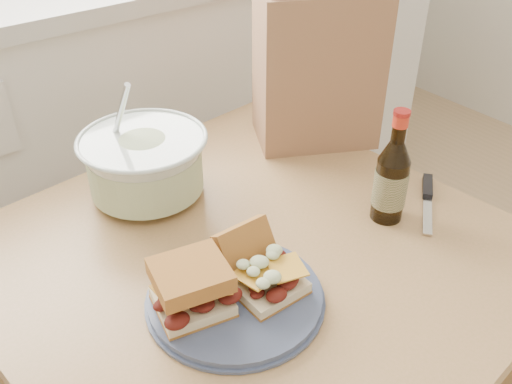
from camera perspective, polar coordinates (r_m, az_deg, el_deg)
cabinet_run at (r=1.77m, az=-17.57°, el=4.83°), size 2.50×0.64×0.94m
dining_table at (r=1.03m, az=-0.34°, el=-10.05°), size 0.89×0.89×0.68m
plate at (r=0.87m, az=-2.09°, el=-10.46°), size 0.26×0.26×0.02m
sandwich_left at (r=0.82m, az=-6.47°, el=-9.44°), size 0.12×0.11×0.08m
sandwich_right at (r=0.86m, az=0.51°, el=-7.73°), size 0.10×0.13×0.08m
coleslaw_bowl at (r=1.08m, az=-10.99°, el=2.52°), size 0.24×0.24×0.24m
beer_bottle at (r=1.01m, az=13.37°, el=1.21°), size 0.06×0.06×0.21m
knife at (r=1.13m, az=16.78°, el=-0.13°), size 0.16×0.13×0.01m
paper_bag at (r=1.22m, az=6.16°, el=12.31°), size 0.30×0.26×0.33m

